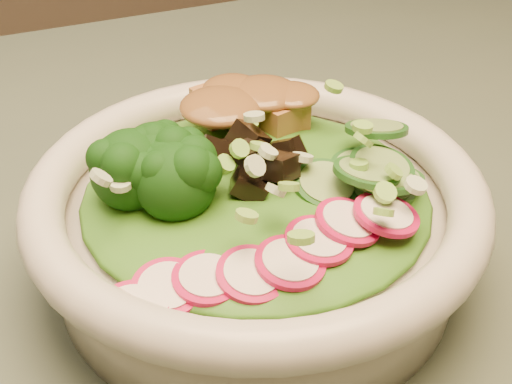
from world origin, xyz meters
name	(u,v)px	position (x,y,z in m)	size (l,w,h in m)	color
dining_table	(179,383)	(0.00, 0.00, 0.64)	(1.20, 0.80, 0.75)	black
salad_bowl	(256,220)	(0.05, -0.03, 0.79)	(0.26, 0.26, 0.07)	beige
lettuce_bed	(256,191)	(0.05, -0.03, 0.81)	(0.20, 0.20, 0.02)	#296816
broccoli_florets	(146,181)	(-0.01, -0.02, 0.82)	(0.08, 0.07, 0.04)	black
radish_slices	(285,258)	(0.03, -0.09, 0.81)	(0.11, 0.04, 0.02)	#B30D44
cucumber_slices	(366,164)	(0.11, -0.05, 0.82)	(0.07, 0.07, 0.03)	#7CA75D
mushroom_heap	(252,160)	(0.05, -0.02, 0.82)	(0.07, 0.07, 0.04)	black
tofu_cubes	(241,120)	(0.06, 0.03, 0.82)	(0.09, 0.06, 0.03)	#9A6533
peanut_sauce	(241,102)	(0.06, 0.03, 0.83)	(0.07, 0.05, 0.02)	brown
scallion_garnish	(256,156)	(0.05, -0.03, 0.83)	(0.18, 0.18, 0.02)	#7EBC42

